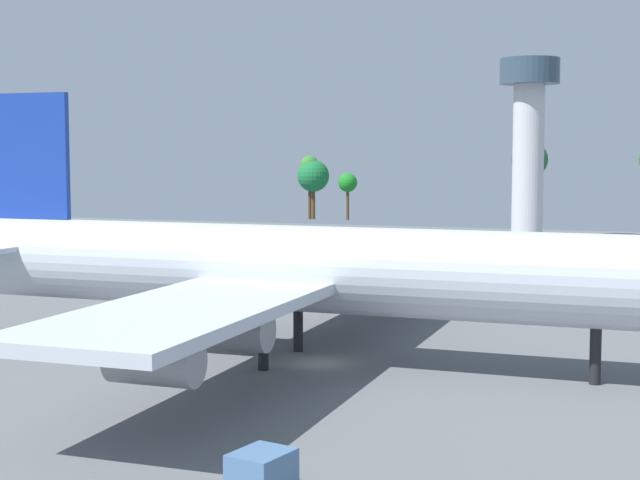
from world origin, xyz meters
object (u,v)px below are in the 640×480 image
baggage_tug (314,276)px  cargo_airplane (315,271)px  pushback_tractor (144,284)px  maintenance_van (409,281)px  cargo_container_fore (262,474)px  catering_truck (124,273)px  control_tower (529,130)px

baggage_tug → cargo_airplane: bearing=-69.8°
pushback_tractor → baggage_tug: bearing=43.1°
pushback_tractor → maintenance_van: size_ratio=1.07×
cargo_airplane → cargo_container_fore: bearing=-74.9°
catering_truck → maintenance_van: catering_truck is taller
catering_truck → maintenance_van: 31.20m
cargo_airplane → catering_truck: 45.81m
pushback_tractor → baggage_tug: size_ratio=1.33×
cargo_container_fore → pushback_tractor: bearing=124.6°
control_tower → cargo_container_fore: bearing=-87.3°
maintenance_van → control_tower: size_ratio=0.18×
baggage_tug → catering_truck: 20.84m
cargo_airplane → maintenance_van: size_ratio=11.75×
cargo_container_fore → cargo_airplane: bearing=105.1°
cargo_airplane → baggage_tug: cargo_airplane is taller
baggage_tug → maintenance_van: bearing=-5.4°
baggage_tug → cargo_container_fore: 63.89m
maintenance_van → cargo_container_fore: size_ratio=1.79×
catering_truck → cargo_container_fore: catering_truck is taller
pushback_tractor → maintenance_van: pushback_tractor is taller
maintenance_van → control_tower: control_tower is taller
baggage_tug → cargo_container_fore: (19.88, -60.72, -0.17)m
baggage_tug → catering_truck: baggage_tug is taller
cargo_container_fore → baggage_tug: bearing=108.1°
pushback_tractor → catering_truck: bearing=132.5°
catering_truck → cargo_container_fore: (40.12, -55.77, -0.19)m
pushback_tractor → control_tower: (27.57, 73.36, 16.69)m
cargo_airplane → catering_truck: bearing=137.3°
baggage_tug → cargo_container_fore: size_ratio=1.45×
catering_truck → control_tower: size_ratio=0.15×
cargo_airplane → control_tower: (1.04, 96.72, 11.61)m
pushback_tractor → cargo_container_fore: bearing=-55.4°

